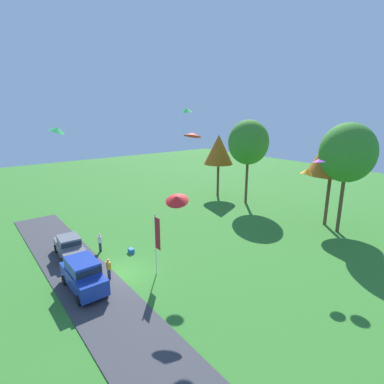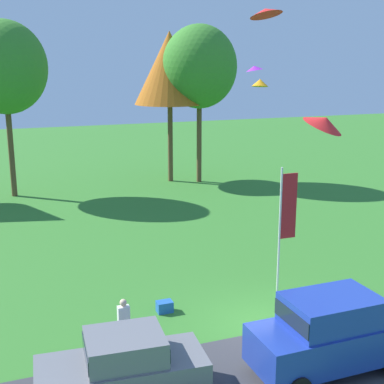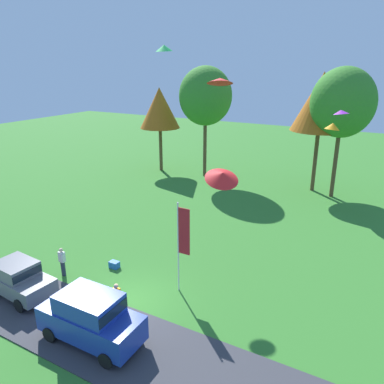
{
  "view_description": "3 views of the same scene",
  "coord_description": "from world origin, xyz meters",
  "px_view_note": "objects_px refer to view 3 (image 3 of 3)",
  "views": [
    {
      "loc": [
        19.77,
        -8.59,
        12.16
      ],
      "look_at": [
        1.35,
        5.87,
        5.93
      ],
      "focal_mm": 28.0,
      "sensor_mm": 36.0,
      "label": 1
    },
    {
      "loc": [
        -8.17,
        -14.51,
        8.73
      ],
      "look_at": [
        -0.07,
        6.89,
        3.11
      ],
      "focal_mm": 50.0,
      "sensor_mm": 36.0,
      "label": 2
    },
    {
      "loc": [
        10.58,
        -12.53,
        11.39
      ],
      "look_at": [
        1.74,
        3.39,
        5.15
      ],
      "focal_mm": 35.0,
      "sensor_mm": 36.0,
      "label": 3
    }
  ],
  "objects_px": {
    "person_beside_suv": "(62,262)",
    "flag_banner": "(182,237)",
    "tree_far_left": "(321,102)",
    "kite_delta_high_left": "(341,112)",
    "tree_right_of_center": "(205,96)",
    "kite_delta_near_flag": "(164,48)",
    "car_sedan_mid_row": "(16,277)",
    "car_suv_far_end": "(90,316)",
    "person_watching_sky": "(117,299)",
    "kite_delta_over_trees": "(222,176)",
    "cooler_box": "(114,265)",
    "tree_left_of_center": "(160,108)",
    "kite_delta_mid_center": "(220,81)",
    "tree_center_back": "(343,103)",
    "kite_delta_low_drifter": "(332,126)"
  },
  "relations": [
    {
      "from": "tree_far_left",
      "to": "kite_delta_high_left",
      "type": "bearing_deg",
      "value": -70.35
    },
    {
      "from": "car_suv_far_end",
      "to": "kite_delta_over_trees",
      "type": "height_order",
      "value": "kite_delta_over_trees"
    },
    {
      "from": "tree_far_left",
      "to": "kite_delta_low_drifter",
      "type": "distance_m",
      "value": 9.37
    },
    {
      "from": "person_watching_sky",
      "to": "tree_center_back",
      "type": "bearing_deg",
      "value": 75.44
    },
    {
      "from": "cooler_box",
      "to": "kite_delta_near_flag",
      "type": "relative_size",
      "value": 0.5
    },
    {
      "from": "kite_delta_low_drifter",
      "to": "kite_delta_high_left",
      "type": "bearing_deg",
      "value": 78.37
    },
    {
      "from": "car_suv_far_end",
      "to": "kite_delta_near_flag",
      "type": "height_order",
      "value": "kite_delta_near_flag"
    },
    {
      "from": "tree_far_left",
      "to": "kite_delta_near_flag",
      "type": "distance_m",
      "value": 16.12
    },
    {
      "from": "tree_left_of_center",
      "to": "car_sedan_mid_row",
      "type": "bearing_deg",
      "value": -73.87
    },
    {
      "from": "cooler_box",
      "to": "kite_delta_over_trees",
      "type": "height_order",
      "value": "kite_delta_over_trees"
    },
    {
      "from": "car_suv_far_end",
      "to": "tree_right_of_center",
      "type": "xyz_separation_m",
      "value": [
        -7.38,
        24.94,
        7.03
      ]
    },
    {
      "from": "person_beside_suv",
      "to": "flag_banner",
      "type": "distance_m",
      "value": 7.34
    },
    {
      "from": "tree_left_of_center",
      "to": "flag_banner",
      "type": "relative_size",
      "value": 1.83
    },
    {
      "from": "car_suv_far_end",
      "to": "tree_far_left",
      "type": "bearing_deg",
      "value": 81.57
    },
    {
      "from": "car_sedan_mid_row",
      "to": "flag_banner",
      "type": "height_order",
      "value": "flag_banner"
    },
    {
      "from": "tree_center_back",
      "to": "kite_delta_mid_center",
      "type": "bearing_deg",
      "value": -102.65
    },
    {
      "from": "tree_left_of_center",
      "to": "kite_delta_high_left",
      "type": "relative_size",
      "value": 8.61
    },
    {
      "from": "kite_delta_over_trees",
      "to": "kite_delta_mid_center",
      "type": "relative_size",
      "value": 1.22
    },
    {
      "from": "person_beside_suv",
      "to": "kite_delta_mid_center",
      "type": "height_order",
      "value": "kite_delta_mid_center"
    },
    {
      "from": "tree_far_left",
      "to": "kite_delta_high_left",
      "type": "relative_size",
      "value": 10.25
    },
    {
      "from": "car_sedan_mid_row",
      "to": "kite_delta_mid_center",
      "type": "xyz_separation_m",
      "value": [
        7.83,
        7.4,
        9.57
      ]
    },
    {
      "from": "cooler_box",
      "to": "kite_delta_high_left",
      "type": "distance_m",
      "value": 17.9
    },
    {
      "from": "person_watching_sky",
      "to": "kite_delta_low_drifter",
      "type": "xyz_separation_m",
      "value": [
        6.51,
        14.67,
        6.63
      ]
    },
    {
      "from": "person_beside_suv",
      "to": "tree_center_back",
      "type": "distance_m",
      "value": 25.17
    },
    {
      "from": "person_watching_sky",
      "to": "kite_delta_high_left",
      "type": "distance_m",
      "value": 18.83
    },
    {
      "from": "person_beside_suv",
      "to": "kite_delta_low_drifter",
      "type": "bearing_deg",
      "value": 49.27
    },
    {
      "from": "tree_center_back",
      "to": "flag_banner",
      "type": "distance_m",
      "value": 20.6
    },
    {
      "from": "tree_left_of_center",
      "to": "tree_center_back",
      "type": "xyz_separation_m",
      "value": [
        18.43,
        0.03,
        1.41
      ]
    },
    {
      "from": "person_beside_suv",
      "to": "tree_right_of_center",
      "type": "height_order",
      "value": "tree_right_of_center"
    },
    {
      "from": "cooler_box",
      "to": "kite_delta_near_flag",
      "type": "distance_m",
      "value": 13.91
    },
    {
      "from": "tree_left_of_center",
      "to": "kite_delta_over_trees",
      "type": "distance_m",
      "value": 24.82
    },
    {
      "from": "person_beside_suv",
      "to": "flag_banner",
      "type": "relative_size",
      "value": 0.34
    },
    {
      "from": "person_watching_sky",
      "to": "kite_delta_over_trees",
      "type": "distance_m",
      "value": 7.64
    },
    {
      "from": "tree_right_of_center",
      "to": "tree_center_back",
      "type": "relative_size",
      "value": 1.0
    },
    {
      "from": "car_sedan_mid_row",
      "to": "tree_center_back",
      "type": "height_order",
      "value": "tree_center_back"
    },
    {
      "from": "person_watching_sky",
      "to": "tree_left_of_center",
      "type": "xyz_separation_m",
      "value": [
        -12.53,
        22.69,
        6.02
      ]
    },
    {
      "from": "car_sedan_mid_row",
      "to": "car_suv_far_end",
      "type": "bearing_deg",
      "value": -7.37
    },
    {
      "from": "kite_delta_high_left",
      "to": "person_beside_suv",
      "type": "bearing_deg",
      "value": -128.84
    },
    {
      "from": "person_beside_suv",
      "to": "person_watching_sky",
      "type": "height_order",
      "value": "same"
    },
    {
      "from": "tree_center_back",
      "to": "kite_delta_near_flag",
      "type": "distance_m",
      "value": 16.32
    },
    {
      "from": "person_beside_suv",
      "to": "tree_left_of_center",
      "type": "relative_size",
      "value": 0.19
    },
    {
      "from": "tree_far_left",
      "to": "kite_delta_near_flag",
      "type": "relative_size",
      "value": 9.71
    },
    {
      "from": "tree_center_back",
      "to": "kite_delta_high_left",
      "type": "bearing_deg",
      "value": -82.76
    },
    {
      "from": "car_sedan_mid_row",
      "to": "kite_delta_high_left",
      "type": "xyz_separation_m",
      "value": [
        12.4,
        17.09,
        7.28
      ]
    },
    {
      "from": "person_beside_suv",
      "to": "tree_center_back",
      "type": "bearing_deg",
      "value": 63.01
    },
    {
      "from": "tree_right_of_center",
      "to": "kite_delta_near_flag",
      "type": "xyz_separation_m",
      "value": [
        3.59,
        -12.94,
        4.04
      ]
    },
    {
      "from": "tree_right_of_center",
      "to": "kite_delta_near_flag",
      "type": "distance_m",
      "value": 14.03
    },
    {
      "from": "kite_delta_near_flag",
      "to": "kite_delta_over_trees",
      "type": "bearing_deg",
      "value": -41.35
    },
    {
      "from": "car_sedan_mid_row",
      "to": "tree_center_back",
      "type": "relative_size",
      "value": 0.4
    },
    {
      "from": "person_watching_sky",
      "to": "kite_delta_over_trees",
      "type": "xyz_separation_m",
      "value": [
        3.55,
        3.79,
        5.61
      ]
    }
  ]
}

